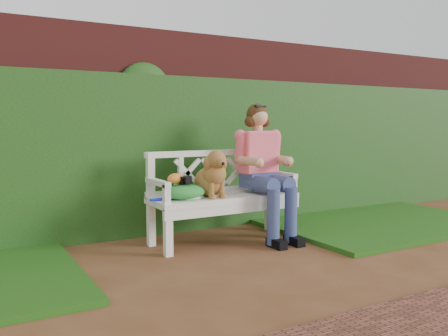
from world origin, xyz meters
TOP-DOWN VIEW (x-y plane):
  - ground at (0.00, 0.00)m, footprint 60.00×60.00m
  - brick_wall at (0.00, 1.90)m, footprint 10.00×0.30m
  - ivy_hedge at (0.00, 1.68)m, footprint 10.00×0.18m
  - grass_right at (2.40, 0.90)m, footprint 2.60×2.00m
  - garden_bench at (0.40, 1.01)m, footprint 1.59×0.63m
  - seated_woman at (0.82, 0.99)m, footprint 0.80×0.92m
  - dog at (0.23, 0.96)m, footprint 0.39×0.47m
  - tennis_racket at (-0.03, 0.98)m, footprint 0.61×0.39m
  - green_bag at (-0.05, 0.97)m, footprint 0.46×0.38m
  - camera_item at (-0.05, 0.97)m, footprint 0.12×0.10m
  - baseball_glove at (-0.13, 0.99)m, footprint 0.19×0.16m

SIDE VIEW (x-z plane):
  - ground at x=0.00m, z-range 0.00..0.00m
  - grass_right at x=2.40m, z-range 0.00..0.05m
  - garden_bench at x=0.40m, z-range 0.00..0.48m
  - tennis_racket at x=-0.03m, z-range 0.48..0.51m
  - green_bag at x=-0.05m, z-range 0.48..0.62m
  - camera_item at x=-0.05m, z-range 0.62..0.70m
  - baseball_glove at x=-0.13m, z-range 0.62..0.73m
  - seated_woman at x=0.82m, z-range 0.00..1.37m
  - dog at x=0.23m, z-range 0.48..0.94m
  - ivy_hedge at x=0.00m, z-range 0.00..1.70m
  - brick_wall at x=0.00m, z-range 0.00..2.20m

